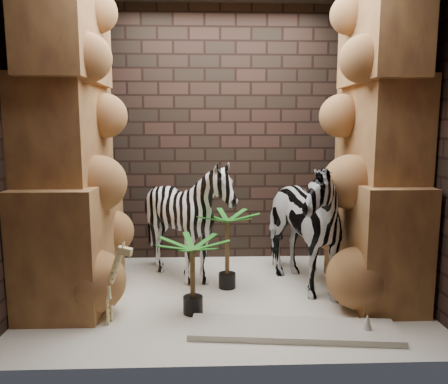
{
  "coord_description": "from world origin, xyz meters",
  "views": [
    {
      "loc": [
        -0.15,
        -3.98,
        1.59
      ],
      "look_at": [
        0.0,
        0.15,
        0.98
      ],
      "focal_mm": 34.96,
      "sensor_mm": 36.0,
      "label": 1
    }
  ],
  "objects_px": {
    "surfboard": "(293,330)",
    "palm_back": "(193,276)",
    "giraffe_toy": "(98,281)",
    "palm_front": "(227,250)",
    "zebra_right": "(295,213)",
    "zebra_left": "(187,226)"
  },
  "relations": [
    {
      "from": "surfboard",
      "to": "palm_back",
      "type": "bearing_deg",
      "value": 159.53
    },
    {
      "from": "giraffe_toy",
      "to": "palm_back",
      "type": "relative_size",
      "value": 1.05
    },
    {
      "from": "giraffe_toy",
      "to": "palm_front",
      "type": "xyz_separation_m",
      "value": [
        1.09,
        0.74,
        0.04
      ]
    },
    {
      "from": "palm_front",
      "to": "surfboard",
      "type": "xyz_separation_m",
      "value": [
        0.47,
        -0.99,
        -0.37
      ]
    },
    {
      "from": "palm_back",
      "to": "giraffe_toy",
      "type": "bearing_deg",
      "value": -168.99
    },
    {
      "from": "zebra_right",
      "to": "giraffe_toy",
      "type": "height_order",
      "value": "zebra_right"
    },
    {
      "from": "palm_front",
      "to": "surfboard",
      "type": "distance_m",
      "value": 1.16
    },
    {
      "from": "zebra_left",
      "to": "palm_back",
      "type": "relative_size",
      "value": 1.9
    },
    {
      "from": "zebra_left",
      "to": "palm_back",
      "type": "xyz_separation_m",
      "value": [
        0.08,
        -0.82,
        -0.24
      ]
    },
    {
      "from": "zebra_left",
      "to": "palm_front",
      "type": "distance_m",
      "value": 0.5
    },
    {
      "from": "surfboard",
      "to": "zebra_left",
      "type": "bearing_deg",
      "value": 131.6
    },
    {
      "from": "giraffe_toy",
      "to": "palm_front",
      "type": "distance_m",
      "value": 1.32
    },
    {
      "from": "palm_front",
      "to": "palm_back",
      "type": "xyz_separation_m",
      "value": [
        -0.32,
        -0.59,
        -0.06
      ]
    },
    {
      "from": "zebra_right",
      "to": "palm_front",
      "type": "relative_size",
      "value": 1.93
    },
    {
      "from": "giraffe_toy",
      "to": "surfboard",
      "type": "distance_m",
      "value": 1.61
    },
    {
      "from": "zebra_right",
      "to": "palm_back",
      "type": "relative_size",
      "value": 2.25
    },
    {
      "from": "giraffe_toy",
      "to": "palm_front",
      "type": "bearing_deg",
      "value": 44.79
    },
    {
      "from": "zebra_right",
      "to": "zebra_left",
      "type": "height_order",
      "value": "zebra_right"
    },
    {
      "from": "zebra_right",
      "to": "palm_back",
      "type": "height_order",
      "value": "zebra_right"
    },
    {
      "from": "palm_back",
      "to": "zebra_right",
      "type": "bearing_deg",
      "value": 30.74
    },
    {
      "from": "palm_back",
      "to": "surfboard",
      "type": "relative_size",
      "value": 0.41
    },
    {
      "from": "zebra_left",
      "to": "palm_front",
      "type": "height_order",
      "value": "zebra_left"
    }
  ]
}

